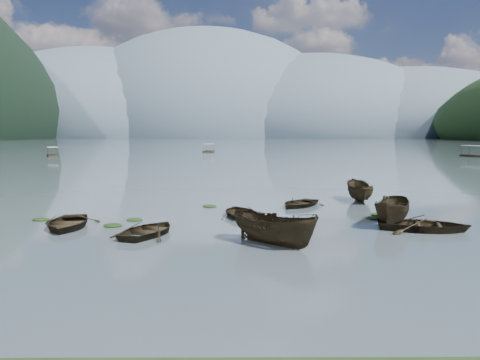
{
  "coord_description": "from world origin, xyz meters",
  "views": [
    {
      "loc": [
        -0.16,
        -21.13,
        5.22
      ],
      "look_at": [
        0.0,
        12.0,
        2.0
      ],
      "focal_mm": 35.0,
      "sensor_mm": 36.0,
      "label": 1
    }
  ],
  "objects_px": {
    "pontoon_left": "(53,156)",
    "rowboat_0": "(67,228)",
    "rowboat_3": "(240,216)",
    "pontoon_centre": "(208,152)"
  },
  "relations": [
    {
      "from": "rowboat_3",
      "to": "pontoon_left",
      "type": "distance_m",
      "value": 95.29
    },
    {
      "from": "rowboat_3",
      "to": "pontoon_left",
      "type": "xyz_separation_m",
      "value": [
        -45.16,
        83.9,
        0.0
      ]
    },
    {
      "from": "pontoon_left",
      "to": "pontoon_centre",
      "type": "relative_size",
      "value": 0.91
    },
    {
      "from": "rowboat_3",
      "to": "pontoon_centre",
      "type": "height_order",
      "value": "pontoon_centre"
    },
    {
      "from": "pontoon_centre",
      "to": "rowboat_0",
      "type": "bearing_deg",
      "value": -82.18
    },
    {
      "from": "rowboat_0",
      "to": "pontoon_centre",
      "type": "distance_m",
      "value": 115.51
    },
    {
      "from": "pontoon_left",
      "to": "rowboat_0",
      "type": "bearing_deg",
      "value": -93.77
    },
    {
      "from": "rowboat_3",
      "to": "pontoon_centre",
      "type": "relative_size",
      "value": 0.65
    },
    {
      "from": "rowboat_3",
      "to": "pontoon_centre",
      "type": "xyz_separation_m",
      "value": [
        -9.0,
        111.59,
        0.0
      ]
    },
    {
      "from": "rowboat_3",
      "to": "pontoon_centre",
      "type": "distance_m",
      "value": 111.95
    }
  ]
}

